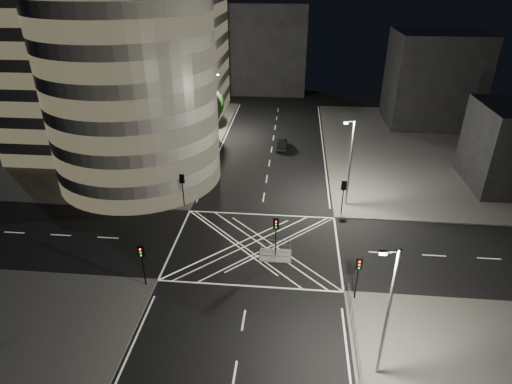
# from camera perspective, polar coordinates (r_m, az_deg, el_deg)

# --- Properties ---
(ground) EXTENTS (120.00, 120.00, 0.00)m
(ground) POSITION_cam_1_polar(r_m,az_deg,el_deg) (42.24, -0.03, -7.19)
(ground) COLOR black
(ground) RESTS_ON ground
(sidewalk_far_left) EXTENTS (42.00, 42.00, 0.15)m
(sidewalk_far_left) POSITION_cam_1_polar(r_m,az_deg,el_deg) (73.48, -21.17, 6.74)
(sidewalk_far_left) COLOR #474543
(sidewalk_far_left) RESTS_ON ground
(sidewalk_far_right) EXTENTS (42.00, 42.00, 0.15)m
(sidewalk_far_right) POSITION_cam_1_polar(r_m,az_deg,el_deg) (70.85, 26.40, 4.92)
(sidewalk_far_right) COLOR #474543
(sidewalk_far_right) RESTS_ON ground
(central_island) EXTENTS (3.00, 2.00, 0.15)m
(central_island) POSITION_cam_1_polar(r_m,az_deg,el_deg) (40.87, 2.59, -8.45)
(central_island) COLOR slate
(central_island) RESTS_ON ground
(office_tower_curved) EXTENTS (30.00, 29.00, 27.20)m
(office_tower_curved) POSITION_cam_1_polar(r_m,az_deg,el_deg) (59.47, -19.23, 15.14)
(office_tower_curved) COLOR gray
(office_tower_curved) RESTS_ON sidewalk_far_left
(office_block_rear) EXTENTS (24.00, 16.00, 22.00)m
(office_block_rear) POSITION_cam_1_polar(r_m,az_deg,el_deg) (81.55, -13.39, 17.92)
(office_block_rear) COLOR gray
(office_block_rear) RESTS_ON sidewalk_far_left
(building_right_far) EXTENTS (14.00, 12.00, 15.00)m
(building_right_far) POSITION_cam_1_polar(r_m,az_deg,el_deg) (79.57, 22.54, 13.78)
(building_right_far) COLOR black
(building_right_far) RESTS_ON sidewalk_far_right
(building_far_end) EXTENTS (18.00, 8.00, 18.00)m
(building_far_end) POSITION_cam_1_polar(r_m,az_deg,el_deg) (93.95, 0.93, 18.52)
(building_far_end) COLOR black
(building_far_end) RESTS_ON ground
(tree_a) EXTENTS (4.58, 4.58, 7.35)m
(tree_a) POSITION_cam_1_polar(r_m,az_deg,el_deg) (49.52, -11.25, 4.24)
(tree_a) COLOR black
(tree_a) RESTS_ON sidewalk_far_left
(tree_b) EXTENTS (5.22, 5.22, 7.55)m
(tree_b) POSITION_cam_1_polar(r_m,az_deg,el_deg) (54.91, -9.57, 6.60)
(tree_b) COLOR black
(tree_b) RESTS_ON sidewalk_far_left
(tree_c) EXTENTS (3.67, 3.67, 6.59)m
(tree_c) POSITION_cam_1_polar(r_m,az_deg,el_deg) (60.39, -8.19, 8.60)
(tree_c) COLOR black
(tree_c) RESTS_ON sidewalk_far_left
(tree_d) EXTENTS (5.56, 5.56, 8.71)m
(tree_d) POSITION_cam_1_polar(r_m,az_deg,el_deg) (65.64, -7.08, 11.20)
(tree_d) COLOR black
(tree_d) RESTS_ON sidewalk_far_left
(tree_e) EXTENTS (4.28, 4.28, 6.70)m
(tree_e) POSITION_cam_1_polar(r_m,az_deg,el_deg) (71.63, -6.03, 11.60)
(tree_e) COLOR black
(tree_e) RESTS_ON sidewalk_far_left
(traffic_signal_fl) EXTENTS (0.55, 0.22, 4.00)m
(traffic_signal_fl) POSITION_cam_1_polar(r_m,az_deg,el_deg) (47.97, -9.78, 1.01)
(traffic_signal_fl) COLOR black
(traffic_signal_fl) RESTS_ON sidewalk_far_left
(traffic_signal_nl) EXTENTS (0.55, 0.22, 4.00)m
(traffic_signal_nl) POSITION_cam_1_polar(r_m,az_deg,el_deg) (36.94, -14.95, -8.54)
(traffic_signal_nl) COLOR black
(traffic_signal_nl) RESTS_ON sidewalk_near_left
(traffic_signal_fr) EXTENTS (0.55, 0.22, 4.00)m
(traffic_signal_fr) POSITION_cam_1_polar(r_m,az_deg,el_deg) (46.75, 11.57, 0.08)
(traffic_signal_fr) COLOR black
(traffic_signal_fr) RESTS_ON sidewalk_far_right
(traffic_signal_nr) EXTENTS (0.55, 0.22, 4.00)m
(traffic_signal_nr) POSITION_cam_1_polar(r_m,az_deg,el_deg) (35.34, 13.46, -10.20)
(traffic_signal_nr) COLOR black
(traffic_signal_nr) RESTS_ON sidewalk_near_right
(traffic_signal_island) EXTENTS (0.55, 0.22, 4.00)m
(traffic_signal_island) POSITION_cam_1_polar(r_m,az_deg,el_deg) (39.26, 2.67, -5.11)
(traffic_signal_island) COLOR black
(traffic_signal_island) RESTS_ON central_island
(street_lamp_left_near) EXTENTS (1.25, 0.25, 10.00)m
(street_lamp_left_near) POSITION_cam_1_polar(r_m,az_deg,el_deg) (51.64, -9.29, 6.24)
(street_lamp_left_near) COLOR slate
(street_lamp_left_near) RESTS_ON sidewalk_far_left
(street_lamp_left_far) EXTENTS (1.25, 0.25, 10.00)m
(street_lamp_left_far) POSITION_cam_1_polar(r_m,az_deg,el_deg) (68.28, -5.66, 11.82)
(street_lamp_left_far) COLOR slate
(street_lamp_left_far) RESTS_ON sidewalk_far_left
(street_lamp_right_far) EXTENTS (1.25, 0.25, 10.00)m
(street_lamp_right_far) POSITION_cam_1_polar(r_m,az_deg,el_deg) (47.68, 12.40, 4.07)
(street_lamp_right_far) COLOR slate
(street_lamp_right_far) RESTS_ON sidewalk_far_right
(street_lamp_right_near) EXTENTS (1.25, 0.25, 10.00)m
(street_lamp_right_near) POSITION_cam_1_polar(r_m,az_deg,el_deg) (28.38, 17.07, -14.95)
(street_lamp_right_near) COLOR slate
(street_lamp_right_near) RESTS_ON sidewalk_near_right
(railing_near_right) EXTENTS (0.06, 11.70, 1.10)m
(railing_near_right) POSITION_cam_1_polar(r_m,az_deg,el_deg) (32.81, 13.22, -19.01)
(railing_near_right) COLOR slate
(railing_near_right) RESTS_ON sidewalk_near_right
(railing_island_south) EXTENTS (2.80, 0.06, 1.10)m
(railing_island_south) POSITION_cam_1_polar(r_m,az_deg,el_deg) (39.78, 2.53, -8.49)
(railing_island_south) COLOR slate
(railing_island_south) RESTS_ON central_island
(railing_island_north) EXTENTS (2.80, 0.06, 1.10)m
(railing_island_north) POSITION_cam_1_polar(r_m,az_deg,el_deg) (41.24, 2.67, -7.01)
(railing_island_north) COLOR slate
(railing_island_north) RESTS_ON central_island
(sedan) EXTENTS (1.52, 4.27, 1.40)m
(sedan) POSITION_cam_1_polar(r_m,az_deg,el_deg) (64.42, 3.46, 6.37)
(sedan) COLOR black
(sedan) RESTS_ON ground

